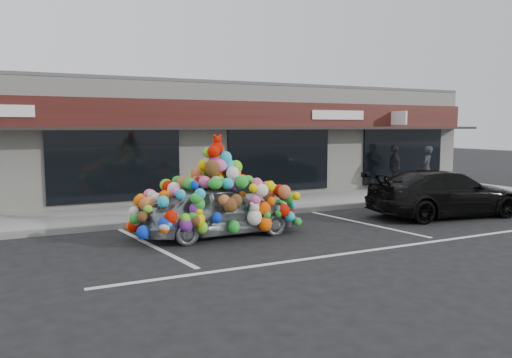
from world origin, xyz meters
name	(u,v)px	position (x,y,z in m)	size (l,w,h in m)	color
ground	(280,234)	(0.00, 0.00, 0.00)	(90.00, 90.00, 0.00)	black
shop_building	(178,140)	(0.00, 8.44, 2.16)	(24.00, 7.20, 4.31)	silver
sidewalk	(220,208)	(0.00, 4.00, 0.07)	(26.00, 3.00, 0.15)	gray
kerb	(239,216)	(0.00, 2.50, 0.07)	(26.00, 0.18, 0.16)	slate
parking_stripe_left	(153,246)	(-3.20, 0.20, 0.00)	(0.12, 4.40, 0.01)	silver
parking_stripe_mid	(364,223)	(2.80, 0.20, 0.00)	(0.12, 4.40, 0.01)	silver
parking_stripe_right	(496,209)	(8.20, 0.20, 0.00)	(0.12, 4.40, 0.01)	silver
lane_line	(406,245)	(2.00, -2.30, 0.00)	(14.00, 0.12, 0.01)	silver
toy_car	(218,203)	(-1.45, 0.59, 0.82)	(2.82, 4.16, 2.41)	#A5ADB0
black_sedan	(445,193)	(5.67, 0.04, 0.70)	(4.83, 1.96, 1.40)	black
pedestrian_a	(426,169)	(8.67, 3.79, 1.05)	(0.65, 0.43, 1.79)	black
pedestrian_c	(394,167)	(7.87, 4.73, 1.07)	(0.45, 1.08, 1.84)	#2A262C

